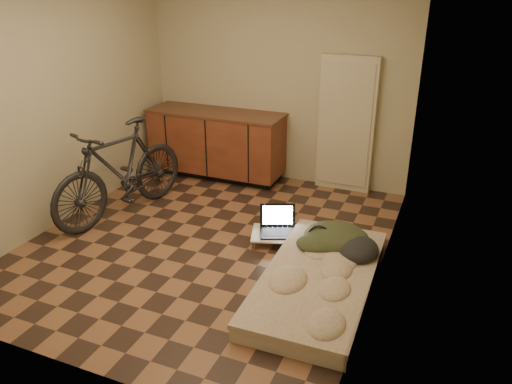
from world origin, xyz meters
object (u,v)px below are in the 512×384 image
at_px(futon, 319,280).
at_px(laptop, 278,227).
at_px(bicycle, 119,166).
at_px(lap_desk, 282,234).

distance_m(futon, laptop, 0.94).
height_order(bicycle, lap_desk, bicycle).
bearing_deg(bicycle, lap_desk, 16.02).
bearing_deg(futon, bicycle, 165.60).
distance_m(futon, lap_desk, 0.88).
bearing_deg(laptop, bicycle, 159.86).
distance_m(bicycle, laptop, 1.92).
bearing_deg(futon, laptop, 131.69).
xyz_separation_m(lap_desk, laptop, (-0.05, 0.02, 0.06)).
xyz_separation_m(bicycle, laptop, (1.86, 0.10, -0.45)).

